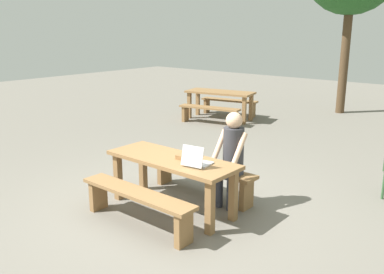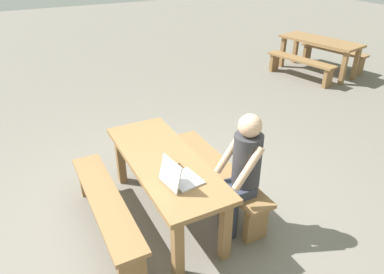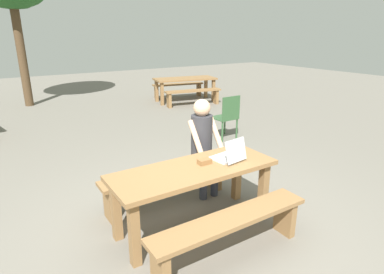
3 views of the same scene
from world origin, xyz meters
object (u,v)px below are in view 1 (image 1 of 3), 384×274
Objects in this scene: picnic_table_front at (172,166)px; small_pouch at (182,157)px; person_seated at (232,152)px; picnic_table_mid at (220,96)px; laptop at (196,161)px.

small_pouch reaches higher than picnic_table_front.
small_pouch is at bearing 9.18° from picnic_table_front.
picnic_table_mid is (-3.38, 4.36, -0.13)m from person_seated.
laptop reaches higher than picnic_table_front.
person_seated is (0.38, 0.57, 0.01)m from small_pouch.
small_pouch is (-0.29, 0.06, -0.04)m from laptop.
picnic_table_front is at bearing -170.82° from small_pouch.
laptop is 0.30m from small_pouch.
person_seated is 0.69× the size of picnic_table_mid.
small_pouch reaches higher than picnic_table_mid.
picnic_table_front is 1.41× the size of person_seated.
small_pouch is 0.69m from person_seated.
person_seated is at bearing -105.40° from laptop.
laptop is 0.28× the size of person_seated.
picnic_table_mid is at bearing 121.27° from small_pouch.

